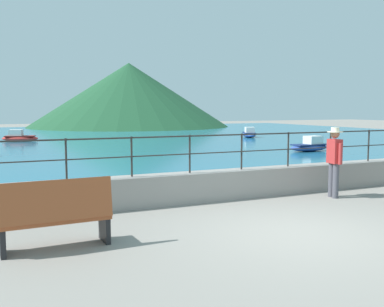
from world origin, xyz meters
TOP-DOWN VIEW (x-y plane):
  - ground_plane at (0.00, 0.00)m, footprint 120.00×120.00m
  - promenade_wall at (0.00, 3.20)m, footprint 20.00×0.56m
  - railing at (-0.00, 3.20)m, footprint 18.44×0.04m
  - lake_water at (0.00, 25.84)m, footprint 64.00×44.32m
  - hill_main at (10.09, 44.38)m, footprint 23.45×23.45m
  - bench_main at (-4.07, 0.83)m, footprint 1.72×0.62m
  - person_walking at (2.77, 2.20)m, footprint 0.38×0.57m
  - boat_0 at (-3.23, 24.72)m, footprint 2.47×1.56m
  - boat_5 at (9.69, 11.48)m, footprint 2.35×1.05m
  - boat_6 at (12.59, 21.88)m, footprint 1.70×2.47m

SIDE VIEW (x-z plane):
  - ground_plane at x=0.00m, z-range 0.00..0.00m
  - lake_water at x=0.00m, z-range 0.00..0.06m
  - boat_0 at x=-3.23m, z-range -0.05..0.71m
  - boat_5 at x=9.69m, z-range -0.05..0.71m
  - boat_6 at x=12.59m, z-range -0.05..0.71m
  - promenade_wall at x=0.00m, z-range 0.00..0.70m
  - bench_main at x=-4.07m, z-range -0.01..1.12m
  - person_walking at x=2.77m, z-range 0.10..1.85m
  - railing at x=0.00m, z-range 0.86..1.76m
  - hill_main at x=10.09m, z-range 0.00..7.46m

